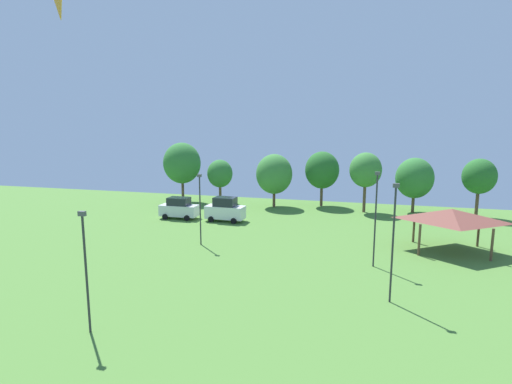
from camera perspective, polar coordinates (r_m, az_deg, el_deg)
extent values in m
cube|color=silver|center=(46.24, -10.93, -2.59)|extent=(4.32, 1.81, 1.24)
cube|color=#1E232D|center=(46.04, -10.97, -1.31)|extent=(2.38, 1.64, 0.87)
cylinder|color=black|center=(45.05, -9.84, -3.68)|extent=(0.64, 0.23, 0.64)
cylinder|color=black|center=(46.60, -8.97, -3.22)|extent=(0.64, 0.23, 0.64)
cylinder|color=black|center=(46.19, -12.86, -3.46)|extent=(0.64, 0.23, 0.64)
cylinder|color=black|center=(47.70, -11.90, -3.02)|extent=(0.64, 0.23, 0.64)
cube|color=silver|center=(44.23, -4.42, -2.89)|extent=(4.35, 1.92, 1.39)
cube|color=#1E232D|center=(44.00, -4.44, -1.38)|extent=(2.42, 1.72, 0.97)
cylinder|color=black|center=(43.11, -3.20, -4.14)|extent=(0.65, 0.24, 0.64)
cylinder|color=black|center=(44.73, -2.40, -3.64)|extent=(0.65, 0.24, 0.64)
cylinder|color=black|center=(44.09, -6.45, -3.88)|extent=(0.65, 0.24, 0.64)
cylinder|color=black|center=(45.68, -5.55, -3.41)|extent=(0.65, 0.24, 0.64)
cylinder|color=brown|center=(35.03, 22.30, -6.33)|extent=(0.20, 0.20, 2.60)
cylinder|color=brown|center=(36.08, 30.66, -6.51)|extent=(0.20, 0.20, 2.60)
cylinder|color=brown|center=(38.85, 21.63, -4.80)|extent=(0.20, 0.20, 2.60)
cylinder|color=brown|center=(39.80, 29.19, -5.01)|extent=(0.20, 0.20, 2.60)
pyramid|color=brown|center=(36.95, 26.17, -2.94)|extent=(6.80, 5.14, 1.00)
cylinder|color=#2D2D33|center=(21.92, -23.07, -10.89)|extent=(0.12, 0.12, 6.03)
cube|color=#4C4C51|center=(21.09, -23.60, -2.84)|extent=(0.36, 0.20, 0.24)
cylinder|color=#2D2D33|center=(35.26, -7.98, -2.74)|extent=(0.12, 0.12, 6.05)
cube|color=#4C4C51|center=(34.75, -8.09, 2.34)|extent=(0.36, 0.20, 0.24)
cylinder|color=#2D2D33|center=(30.65, 16.67, -4.07)|extent=(0.12, 0.12, 6.88)
cube|color=#4C4C51|center=(30.06, 16.98, 2.55)|extent=(0.36, 0.20, 0.24)
cylinder|color=#2D2D33|center=(24.74, 18.94, -7.32)|extent=(0.12, 0.12, 6.90)
cube|color=#4C4C51|center=(24.00, 19.39, 0.88)|extent=(0.36, 0.20, 0.24)
cylinder|color=brown|center=(56.21, -10.42, 0.36)|extent=(0.36, 0.36, 3.51)
ellipsoid|color=#337533|center=(55.77, -10.52, 4.08)|extent=(5.09, 5.09, 5.60)
cylinder|color=brown|center=(55.04, -5.13, -0.12)|extent=(0.36, 0.36, 2.75)
ellipsoid|color=#337533|center=(54.67, -5.17, 2.64)|extent=(3.45, 3.45, 3.79)
cylinder|color=brown|center=(51.98, 2.59, -0.75)|extent=(0.36, 0.36, 2.56)
ellipsoid|color=#3D7F38|center=(51.54, 2.61, 2.58)|extent=(4.68, 4.68, 5.15)
cylinder|color=brown|center=(53.17, 9.33, -0.33)|extent=(0.36, 0.36, 3.12)
ellipsoid|color=#286628|center=(52.74, 9.42, 3.11)|extent=(4.41, 4.41, 4.85)
cylinder|color=brown|center=(50.41, 15.22, -0.69)|extent=(0.36, 0.36, 3.76)
ellipsoid|color=#3D7F38|center=(49.96, 15.38, 3.06)|extent=(3.83, 3.83, 4.21)
cylinder|color=brown|center=(52.12, 21.52, -1.35)|extent=(0.36, 0.36, 2.58)
ellipsoid|color=#337533|center=(51.69, 21.71, 1.87)|extent=(4.44, 4.44, 4.88)
cylinder|color=brown|center=(52.47, 29.02, -1.35)|extent=(0.36, 0.36, 3.40)
ellipsoid|color=#286628|center=(52.05, 29.29, 1.97)|extent=(3.66, 3.66, 4.03)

